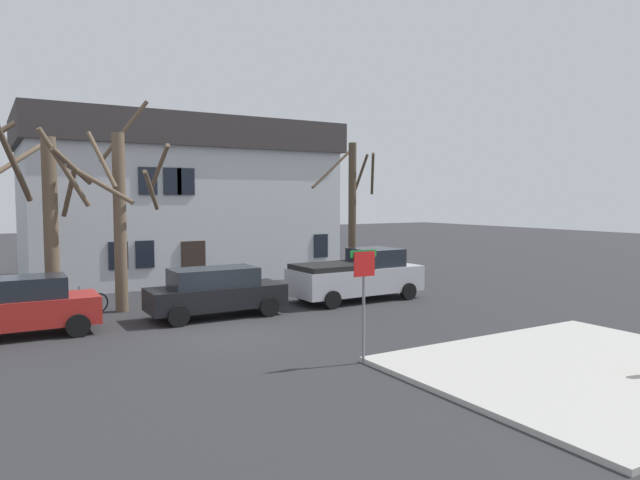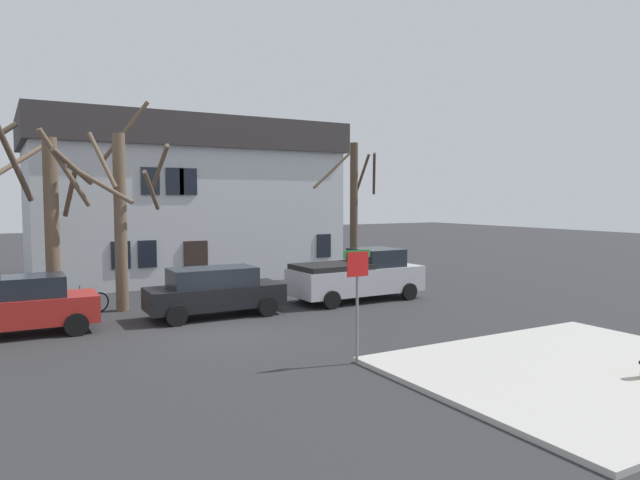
{
  "view_description": "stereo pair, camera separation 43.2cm",
  "coord_description": "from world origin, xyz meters",
  "views": [
    {
      "loc": [
        -6.18,
        -15.88,
        4.02
      ],
      "look_at": [
        5.02,
        2.93,
        2.45
      ],
      "focal_mm": 32.27,
      "sensor_mm": 36.0,
      "label": 1
    },
    {
      "loc": [
        -5.81,
        -16.1,
        4.02
      ],
      "look_at": [
        5.02,
        2.93,
        2.45
      ],
      "focal_mm": 32.27,
      "sensor_mm": 36.0,
      "label": 2
    }
  ],
  "objects": [
    {
      "name": "car_red_wagon",
      "position": [
        -5.26,
        2.79,
        0.91
      ],
      "size": [
        4.32,
        2.06,
        1.75
      ],
      "color": "#AD231E",
      "rests_on": "ground_plane"
    },
    {
      "name": "bicycle_leaning",
      "position": [
        -3.14,
        5.14,
        0.37
      ],
      "size": [
        1.68,
        0.59,
        1.03
      ],
      "color": "black",
      "rests_on": "ground_plane"
    },
    {
      "name": "sidewalk_slab",
      "position": [
        5.95,
        -7.85,
        0.06
      ],
      "size": [
        8.32,
        6.9,
        0.12
      ],
      "primitive_type": "cube",
      "color": "#B7B5AD",
      "rests_on": "ground_plane"
    },
    {
      "name": "car_black_wagon",
      "position": [
        0.66,
        2.55,
        0.88
      ],
      "size": [
        4.63,
        1.98,
        1.69
      ],
      "color": "black",
      "rests_on": "ground_plane"
    },
    {
      "name": "building_main",
      "position": [
        2.82,
        13.43,
        4.01
      ],
      "size": [
        15.21,
        8.28,
        7.91
      ],
      "color": "silver",
      "rests_on": "ground_plane"
    },
    {
      "name": "pickup_truck_silver",
      "position": [
        6.66,
        2.8,
        0.98
      ],
      "size": [
        5.4,
        2.4,
        2.02
      ],
      "color": "#B7BABF",
      "rests_on": "ground_plane"
    },
    {
      "name": "tree_bare_far",
      "position": [
        -1.81,
        5.15,
        3.58
      ],
      "size": [
        3.27,
        3.12,
        7.62
      ],
      "color": "brown",
      "rests_on": "ground_plane"
    },
    {
      "name": "ground_plane",
      "position": [
        0.0,
        0.0,
        0.0
      ],
      "size": [
        120.0,
        120.0,
        0.0
      ],
      "primitive_type": "plane",
      "color": "#2D2D30"
    },
    {
      "name": "tree_bare_mid",
      "position": [
        -4.07,
        5.39,
        3.37
      ],
      "size": [
        3.29,
        3.3,
        6.28
      ],
      "color": "brown",
      "rests_on": "ground_plane"
    },
    {
      "name": "tree_bare_end",
      "position": [
        8.0,
        5.16,
        3.48
      ],
      "size": [
        2.8,
        2.81,
        6.46
      ],
      "color": "#4C3D2D",
      "rests_on": "ground_plane"
    },
    {
      "name": "street_sign_pole",
      "position": [
        1.8,
        -4.56,
        1.95
      ],
      "size": [
        0.76,
        0.07,
        2.79
      ],
      "color": "slate",
      "rests_on": "ground_plane"
    }
  ]
}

